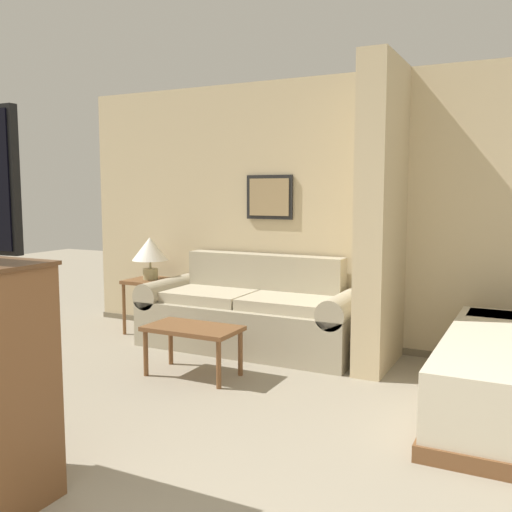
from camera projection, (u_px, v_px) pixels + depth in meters
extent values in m
cube|color=#CCB78E|center=(406.00, 214.00, 5.22)|extent=(7.11, 0.12, 2.60)
cube|color=#70644E|center=(400.00, 351.00, 5.30)|extent=(7.11, 0.02, 0.06)
cube|color=black|center=(270.00, 197.00, 5.73)|extent=(0.50, 0.02, 0.44)
cube|color=#9E845B|center=(269.00, 197.00, 5.72)|extent=(0.43, 0.01, 0.37)
cube|color=#CCB78E|center=(382.00, 216.00, 4.82)|extent=(0.24, 0.88, 2.60)
cube|color=tan|center=(250.00, 326.00, 5.48)|extent=(1.65, 0.84, 0.44)
cube|color=tan|center=(264.00, 276.00, 5.72)|extent=(1.65, 0.20, 0.44)
cube|color=tan|center=(169.00, 316.00, 5.90)|extent=(0.23, 0.84, 0.44)
cylinder|color=tan|center=(168.00, 291.00, 5.87)|extent=(0.26, 0.84, 0.26)
cube|color=tan|center=(344.00, 337.00, 5.06)|extent=(0.23, 0.84, 0.44)
cylinder|color=tan|center=(345.00, 307.00, 5.03)|extent=(0.26, 0.84, 0.26)
cube|color=#BAAF94|center=(210.00, 296.00, 5.59)|extent=(0.81, 0.60, 0.10)
cube|color=#BAAF94|center=(287.00, 303.00, 5.22)|extent=(0.81, 0.60, 0.10)
cube|color=brown|center=(193.00, 328.00, 4.65)|extent=(0.77, 0.43, 0.04)
cylinder|color=brown|center=(146.00, 353.00, 4.66)|extent=(0.04, 0.04, 0.38)
cylinder|color=brown|center=(219.00, 365.00, 4.36)|extent=(0.04, 0.04, 0.38)
cylinder|color=brown|center=(171.00, 343.00, 4.98)|extent=(0.04, 0.04, 0.38)
cylinder|color=brown|center=(240.00, 353.00, 4.67)|extent=(0.04, 0.04, 0.38)
cube|color=brown|center=(151.00, 281.00, 6.07)|extent=(0.46, 0.46, 0.04)
cylinder|color=brown|center=(124.00, 309.00, 6.01)|extent=(0.04, 0.04, 0.54)
cylinder|color=brown|center=(155.00, 313.00, 5.83)|extent=(0.04, 0.04, 0.54)
cylinder|color=brown|center=(148.00, 303.00, 6.37)|extent=(0.04, 0.04, 0.54)
cylinder|color=brown|center=(178.00, 306.00, 6.19)|extent=(0.04, 0.04, 0.54)
cylinder|color=tan|center=(150.00, 274.00, 6.06)|extent=(0.16, 0.16, 0.12)
cylinder|color=tan|center=(150.00, 264.00, 6.05)|extent=(0.02, 0.02, 0.09)
cone|color=white|center=(150.00, 249.00, 6.03)|extent=(0.38, 0.38, 0.24)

